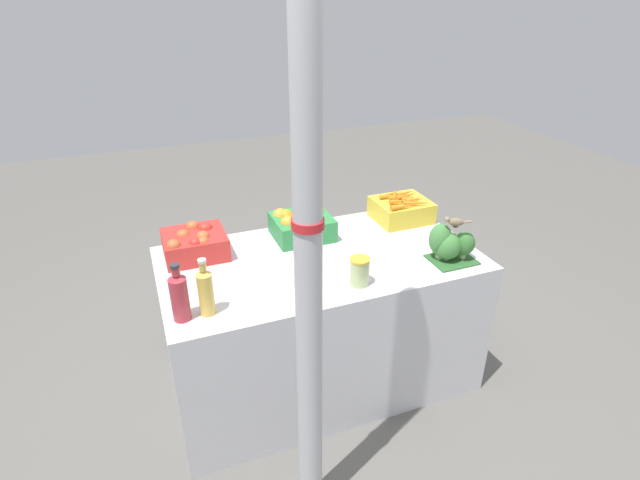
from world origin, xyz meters
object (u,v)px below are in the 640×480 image
(broccoli_pile, at_px, (447,244))
(juice_bottle_golden, at_px, (206,291))
(support_pole, at_px, (308,233))
(sparrow_bird, at_px, (455,222))
(juice_bottle_ruby, at_px, (179,296))
(orange_crate, at_px, (301,224))
(pickle_jar, at_px, (360,271))
(carrot_crate, at_px, (402,209))
(apple_crate, at_px, (195,243))

(broccoli_pile, bearing_deg, juice_bottle_golden, -178.69)
(support_pole, xyz_separation_m, sparrow_bird, (0.92, 0.46, -0.32))
(juice_bottle_ruby, bearing_deg, broccoli_pile, 1.20)
(orange_crate, height_order, juice_bottle_ruby, juice_bottle_ruby)
(broccoli_pile, xyz_separation_m, sparrow_bird, (0.01, -0.03, 0.13))
(orange_crate, bearing_deg, support_pole, -107.68)
(orange_crate, distance_m, pickle_jar, 0.57)
(orange_crate, relative_size, broccoli_pile, 1.39)
(juice_bottle_ruby, bearing_deg, pickle_jar, -1.72)
(orange_crate, xyz_separation_m, pickle_jar, (0.09, -0.56, -0.01))
(carrot_crate, bearing_deg, pickle_jar, -133.98)
(juice_bottle_ruby, relative_size, juice_bottle_golden, 1.00)
(apple_crate, bearing_deg, carrot_crate, 0.00)
(broccoli_pile, relative_size, juice_bottle_ruby, 0.85)
(pickle_jar, xyz_separation_m, sparrow_bird, (0.51, 0.02, 0.15))
(broccoli_pile, height_order, juice_bottle_ruby, juice_bottle_ruby)
(juice_bottle_golden, bearing_deg, apple_crate, 86.38)
(support_pole, relative_size, orange_crate, 8.54)
(apple_crate, relative_size, carrot_crate, 1.00)
(sparrow_bird, bearing_deg, juice_bottle_ruby, 28.76)
(juice_bottle_golden, bearing_deg, juice_bottle_ruby, 180.00)
(juice_bottle_ruby, bearing_deg, carrot_crate, 21.66)
(support_pole, bearing_deg, pickle_jar, 46.93)
(orange_crate, height_order, sparrow_bird, sparrow_bird)
(carrot_crate, height_order, juice_bottle_ruby, juice_bottle_ruby)
(orange_crate, xyz_separation_m, sparrow_bird, (0.60, -0.54, 0.15))
(juice_bottle_golden, relative_size, sparrow_bird, 2.09)
(support_pole, distance_m, carrot_crate, 1.44)
(carrot_crate, relative_size, juice_bottle_ruby, 1.19)
(support_pole, xyz_separation_m, carrot_crate, (0.94, 0.99, -0.47))
(broccoli_pile, distance_m, pickle_jar, 0.50)
(broccoli_pile, bearing_deg, carrot_crate, 86.23)
(orange_crate, height_order, broccoli_pile, broccoli_pile)
(support_pole, height_order, apple_crate, support_pole)
(juice_bottle_golden, bearing_deg, support_pole, -57.96)
(support_pole, height_order, pickle_jar, support_pole)
(carrot_crate, bearing_deg, juice_bottle_ruby, -158.34)
(apple_crate, distance_m, orange_crate, 0.57)
(support_pole, bearing_deg, orange_crate, 72.32)
(support_pole, xyz_separation_m, broccoli_pile, (0.90, 0.48, -0.45))
(apple_crate, relative_size, juice_bottle_ruby, 1.19)
(apple_crate, distance_m, carrot_crate, 1.19)
(juice_bottle_golden, bearing_deg, broccoli_pile, 1.31)
(orange_crate, relative_size, pickle_jar, 2.28)
(apple_crate, relative_size, orange_crate, 1.00)
(sparrow_bird, bearing_deg, support_pole, 55.30)
(support_pole, bearing_deg, sparrow_bird, 26.49)
(broccoli_pile, height_order, pickle_jar, broccoli_pile)
(juice_bottle_golden, xyz_separation_m, sparrow_bird, (1.20, -0.00, 0.11))
(broccoli_pile, bearing_deg, juice_bottle_ruby, -178.80)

